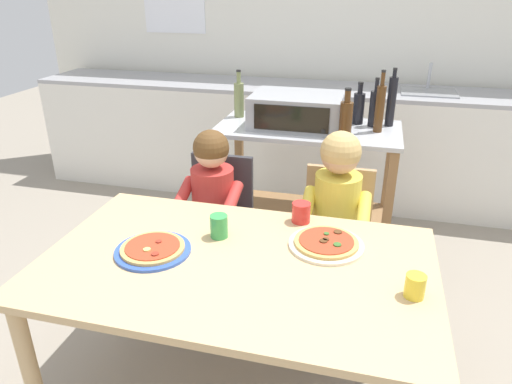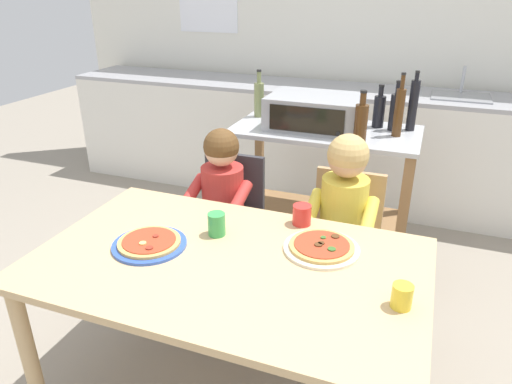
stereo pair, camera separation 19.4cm
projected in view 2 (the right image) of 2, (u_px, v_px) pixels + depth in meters
ground_plane at (298, 272)px, 2.94m from camera, size 10.53×10.53×0.00m
back_wall_tiled at (360, 24)px, 3.78m from camera, size 5.20×0.13×2.70m
kitchen_counter at (342, 145)px, 3.80m from camera, size 4.68×0.60×1.11m
kitchen_island_cart at (323, 175)px, 2.85m from camera, size 1.08×0.55×0.88m
toaster_oven at (314, 112)px, 2.72m from camera, size 0.53×0.40×0.19m
bottle_squat_spirits at (399, 111)px, 2.55m from camera, size 0.05×0.05×0.35m
bottle_brown_beer at (379, 110)px, 2.73m from camera, size 0.07×0.07×0.25m
bottle_tall_green_wine at (259, 98)px, 2.93m from camera, size 0.06×0.06×0.29m
bottle_dark_olive_oil at (361, 123)px, 2.44m from camera, size 0.07×0.07×0.28m
bottle_slim_sauce at (395, 111)px, 2.66m from camera, size 0.06×0.06×0.29m
bottle_clear_vinegar at (413, 105)px, 2.65m from camera, size 0.05×0.05×0.34m
dining_table at (228, 279)px, 1.78m from camera, size 1.46×0.88×0.72m
dining_chair_left at (228, 218)px, 2.57m from camera, size 0.36×0.36×0.81m
dining_chair_right at (343, 241)px, 2.35m from camera, size 0.36×0.36×0.81m
child_in_red_shirt at (218, 201)px, 2.40m from camera, size 0.32×0.42×0.98m
child_in_yellow_shirt at (341, 218)px, 2.17m from camera, size 0.32×0.42×1.03m
pizza_plate_blue_rimmed at (149, 243)px, 1.83m from camera, size 0.29×0.29×0.03m
pizza_plate_cream at (322, 247)px, 1.80m from camera, size 0.29×0.29×0.03m
drinking_cup_green at (217, 224)px, 1.90m from camera, size 0.07×0.07×0.10m
drinking_cup_yellow at (402, 296)px, 1.48m from camera, size 0.07×0.07×0.08m
drinking_cup_red at (302, 215)px, 1.98m from camera, size 0.08×0.08×0.09m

